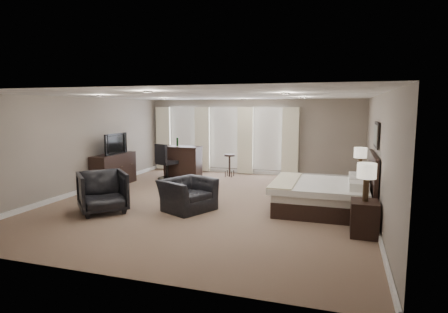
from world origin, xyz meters
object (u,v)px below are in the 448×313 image
(armchair_far, at_px, (102,190))
(bar_stool_left, at_px, (193,166))
(nightstand_far, at_px, (359,186))
(lamp_far, at_px, (360,161))
(dresser, at_px, (114,170))
(desk_chair, at_px, (167,161))
(bed, at_px, (320,182))
(lamp_near, at_px, (366,182))
(armchair_near, at_px, (188,189))
(nightstand_near, at_px, (364,218))
(bar_counter, at_px, (183,162))
(bar_stool_right, at_px, (230,165))
(tv, at_px, (113,152))

(armchair_far, xyz_separation_m, bar_stool_left, (0.21, 4.74, -0.16))
(nightstand_far, xyz_separation_m, lamp_far, (0.00, 0.00, 0.66))
(dresser, bearing_deg, desk_chair, 52.09)
(bed, xyz_separation_m, nightstand_far, (0.89, 1.45, -0.34))
(bed, bearing_deg, lamp_near, -58.46)
(desk_chair, bearing_deg, armchair_near, 145.53)
(bed, distance_m, nightstand_far, 1.74)
(bar_stool_left, bearing_deg, nightstand_near, -41.01)
(bar_counter, bearing_deg, nightstand_far, -13.67)
(armchair_far, bearing_deg, lamp_near, -43.44)
(bar_counter, xyz_separation_m, bar_stool_left, (0.22, 0.35, -0.18))
(lamp_far, bearing_deg, bar_stool_left, 162.28)
(lamp_far, bearing_deg, desk_chair, 171.54)
(dresser, bearing_deg, lamp_far, 4.16)
(bar_stool_left, relative_size, bar_stool_right, 0.91)
(tv, bearing_deg, armchair_far, -150.60)
(lamp_far, bearing_deg, lamp_near, -90.00)
(lamp_far, bearing_deg, bed, -121.54)
(lamp_near, relative_size, bar_stool_left, 1.01)
(lamp_near, distance_m, desk_chair, 6.97)
(nightstand_far, distance_m, lamp_far, 0.66)
(lamp_near, relative_size, desk_chair, 0.60)
(lamp_far, xyz_separation_m, bar_stool_left, (-5.27, 1.68, -0.64))
(nightstand_far, xyz_separation_m, bar_stool_right, (-4.05, 1.93, 0.05))
(lamp_far, xyz_separation_m, desk_chair, (-5.85, 0.87, -0.41))
(bar_counter, distance_m, bar_stool_right, 1.57)
(bed, height_order, bar_counter, bed)
(tv, bearing_deg, lamp_near, -109.11)
(bed, relative_size, armchair_far, 2.09)
(tv, distance_m, desk_chair, 1.79)
(bed, bearing_deg, nightstand_far, 58.46)
(tv, relative_size, desk_chair, 0.91)
(nightstand_far, xyz_separation_m, tv, (-6.92, -0.50, 0.69))
(dresser, relative_size, armchair_near, 1.49)
(lamp_near, distance_m, armchair_far, 5.50)
(nightstand_near, xyz_separation_m, bar_counter, (-5.49, 4.24, 0.20))
(nightstand_near, height_order, nightstand_far, nightstand_far)
(tv, bearing_deg, bar_stool_left, -37.03)
(lamp_near, distance_m, tv, 7.32)
(nightstand_far, height_order, lamp_near, lamp_near)
(lamp_far, height_order, bar_counter, lamp_far)
(bar_stool_left, bearing_deg, desk_chair, -125.49)
(tv, xyz_separation_m, bar_stool_left, (1.65, 2.19, -0.68))
(nightstand_far, relative_size, tv, 0.62)
(lamp_far, distance_m, tv, 6.94)
(tv, xyz_separation_m, bar_counter, (1.43, 1.84, -0.50))
(nightstand_near, distance_m, tv, 7.36)
(bar_counter, xyz_separation_m, desk_chair, (-0.36, -0.47, 0.06))
(bar_stool_right, bearing_deg, dresser, -139.65)
(lamp_far, height_order, armchair_near, lamp_far)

